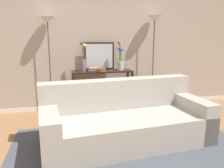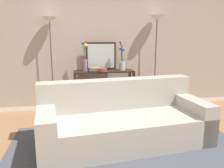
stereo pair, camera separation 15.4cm
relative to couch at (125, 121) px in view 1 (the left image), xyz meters
The scene contains 13 objects.
ground_plane 0.75m from the couch, 122.32° to the right, with size 16.00×16.00×0.02m, color #936B47.
back_wall 2.14m from the couch, 101.46° to the left, with size 12.00×0.15×2.86m.
area_rug 0.34m from the couch, 87.60° to the right, with size 3.25×1.80×0.01m.
couch is the anchor object (origin of this frame).
console_table 1.49m from the couch, 93.03° to the left, with size 1.22×0.36×0.84m.
floor_lamp_left 2.23m from the couch, 125.59° to the left, with size 0.28×0.28×1.88m.
floor_lamp_right 2.22m from the couch, 55.91° to the left, with size 0.28×0.28×1.95m.
wall_mirror 1.81m from the couch, 94.00° to the left, with size 0.62×0.02×0.56m.
vase_tall_flowers 1.72m from the couch, 107.07° to the left, with size 0.12×0.10×0.60m.
vase_short_flowers 1.67m from the couch, 78.55° to the left, with size 0.13×0.13×0.60m.
fruit_bowl 1.47m from the couch, 95.46° to the left, with size 0.20×0.20×0.07m.
book_stack 1.51m from the couch, 101.51° to the left, with size 0.23×0.17×0.08m.
book_row_under_console 1.52m from the couch, 102.67° to the left, with size 0.48×0.18×0.13m.
Camera 1 is at (-0.49, -2.44, 1.52)m, focal length 36.39 mm.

